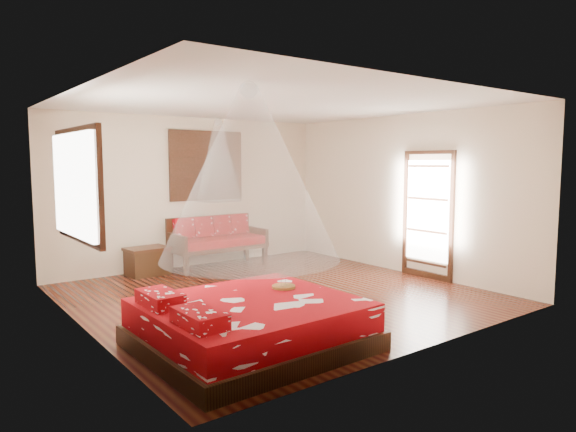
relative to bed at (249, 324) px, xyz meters
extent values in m
cube|color=black|center=(1.51, 1.60, -0.26)|extent=(5.50, 5.50, 0.02)
cube|color=white|center=(1.51, 1.60, 2.56)|extent=(5.50, 5.50, 0.02)
cube|color=beige|center=(-1.25, 1.60, 1.15)|extent=(0.02, 5.50, 2.80)
cube|color=beige|center=(4.27, 1.60, 1.15)|extent=(0.02, 5.50, 2.80)
cube|color=beige|center=(1.51, 4.36, 1.15)|extent=(5.50, 0.02, 2.80)
cube|color=beige|center=(1.51, -1.16, 1.15)|extent=(5.50, 0.02, 2.80)
cube|color=black|center=(0.02, 0.00, -0.15)|extent=(2.24, 2.03, 0.20)
cube|color=#8D040B|center=(0.02, 0.00, 0.10)|extent=(2.14, 1.93, 0.30)
cube|color=#8D040B|center=(-0.80, -0.44, 0.32)|extent=(0.33, 0.58, 0.15)
cube|color=#8D040B|center=(-0.82, 0.40, 0.32)|extent=(0.33, 0.58, 0.15)
cube|color=black|center=(0.99, 3.57, -0.04)|extent=(0.08, 0.08, 0.42)
cube|color=black|center=(2.63, 3.57, -0.04)|extent=(0.08, 0.08, 0.42)
cube|color=black|center=(0.99, 4.23, -0.04)|extent=(0.08, 0.08, 0.42)
cube|color=black|center=(2.63, 4.23, -0.04)|extent=(0.08, 0.08, 0.42)
cube|color=black|center=(1.81, 3.90, 0.13)|extent=(1.76, 0.78, 0.08)
cube|color=maroon|center=(1.81, 3.90, 0.24)|extent=(1.70, 0.72, 0.14)
cube|color=black|center=(1.81, 4.25, 0.42)|extent=(1.76, 0.06, 0.55)
cube|color=black|center=(0.97, 3.90, 0.29)|extent=(0.06, 0.78, 0.30)
cube|color=black|center=(2.65, 3.90, 0.29)|extent=(0.06, 0.78, 0.30)
cube|color=#8D040B|center=(1.22, 4.13, 0.49)|extent=(0.37, 0.19, 0.39)
cube|color=#8D040B|center=(1.61, 4.13, 0.49)|extent=(0.37, 0.19, 0.39)
cube|color=#8D040B|center=(2.01, 4.13, 0.49)|extent=(0.37, 0.19, 0.39)
cube|color=#8D040B|center=(2.40, 4.13, 0.49)|extent=(0.37, 0.19, 0.39)
cube|color=black|center=(0.48, 4.05, -0.03)|extent=(0.70, 0.53, 0.44)
cube|color=black|center=(0.48, 4.05, 0.21)|extent=(0.74, 0.57, 0.05)
cube|color=black|center=(1.81, 4.32, 1.65)|extent=(1.52, 0.06, 1.32)
cube|color=black|center=(1.81, 4.31, 1.65)|extent=(1.35, 0.04, 1.10)
cube|color=black|center=(-1.21, 1.80, 1.45)|extent=(0.08, 1.74, 1.34)
cube|color=white|center=(-1.17, 1.80, 1.45)|extent=(0.04, 1.54, 1.10)
cube|color=black|center=(4.23, 1.00, 0.80)|extent=(0.08, 1.02, 2.16)
cube|color=white|center=(4.21, 1.00, 0.90)|extent=(0.03, 0.82, 1.70)
cylinder|color=brown|center=(0.64, 0.25, 0.26)|extent=(0.27, 0.27, 0.03)
cone|color=white|center=(0.02, 0.00, 1.60)|extent=(1.88, 1.88, 1.80)
cone|color=white|center=(1.81, 3.85, 1.75)|extent=(0.83, 0.83, 1.50)
camera|label=1|loc=(-2.85, -4.49, 1.71)|focal=32.00mm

